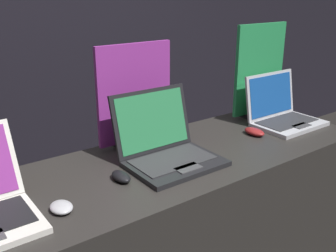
% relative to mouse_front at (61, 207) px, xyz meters
% --- Properties ---
extents(wall_back, '(8.00, 0.05, 2.80)m').
position_rel_mouse_front_xyz_m(wall_back, '(0.50, 1.67, 0.48)').
color(wall_back, black).
rests_on(wall_back, ground_plane).
extents(display_counter, '(1.96, 0.62, 0.91)m').
position_rel_mouse_front_xyz_m(display_counter, '(0.50, 0.12, -0.47)').
color(display_counter, '#282623').
rests_on(display_counter, ground_plane).
extents(mouse_front, '(0.07, 0.09, 0.03)m').
position_rel_mouse_front_xyz_m(mouse_front, '(0.00, 0.00, 0.00)').
color(mouse_front, '#B2B2B7').
rests_on(mouse_front, display_counter).
extents(laptop_middle, '(0.37, 0.34, 0.28)m').
position_rel_mouse_front_xyz_m(laptop_middle, '(0.50, 0.11, 0.05)').
color(laptop_middle, black).
rests_on(laptop_middle, display_counter).
extents(mouse_middle, '(0.06, 0.10, 0.03)m').
position_rel_mouse_front_xyz_m(mouse_middle, '(0.26, 0.07, 0.00)').
color(mouse_middle, black).
rests_on(mouse_middle, display_counter).
extents(promo_stand_middle, '(0.37, 0.07, 0.46)m').
position_rel_mouse_front_xyz_m(promo_stand_middle, '(0.50, 0.35, 0.21)').
color(promo_stand_middle, black).
rests_on(promo_stand_middle, display_counter).
extents(laptop_back, '(0.36, 0.29, 0.25)m').
position_rel_mouse_front_xyz_m(laptop_back, '(1.27, 0.14, 0.05)').
color(laptop_back, '#B7B7BC').
rests_on(laptop_back, display_counter).
extents(mouse_back, '(0.06, 0.11, 0.03)m').
position_rel_mouse_front_xyz_m(mouse_back, '(1.03, 0.10, 0.00)').
color(mouse_back, maroon).
rests_on(mouse_back, display_counter).
extents(promo_stand_back, '(0.36, 0.07, 0.50)m').
position_rel_mouse_front_xyz_m(promo_stand_back, '(1.27, 0.31, 0.23)').
color(promo_stand_back, black).
rests_on(promo_stand_back, display_counter).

